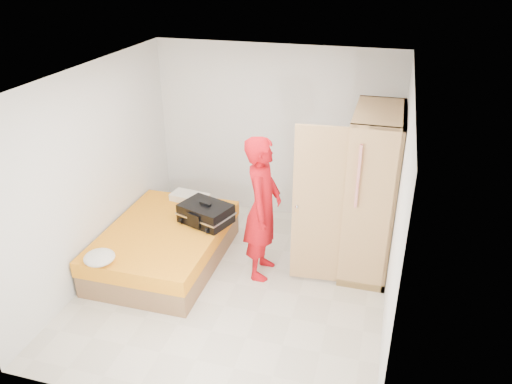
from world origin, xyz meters
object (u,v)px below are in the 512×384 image
(wardrobe, at_px, (367,197))
(suitcase, at_px, (206,213))
(bed, at_px, (165,245))
(round_cushion, at_px, (99,257))
(person, at_px, (263,208))

(wardrobe, relative_size, suitcase, 2.72)
(bed, bearing_deg, round_cushion, -112.75)
(suitcase, bearing_deg, person, 5.58)
(person, bearing_deg, wardrobe, -68.94)
(bed, relative_size, suitcase, 2.61)
(person, bearing_deg, round_cushion, 119.83)
(bed, relative_size, wardrobe, 0.96)
(bed, distance_m, person, 1.47)
(wardrobe, relative_size, person, 1.14)
(bed, distance_m, wardrobe, 2.69)
(person, bearing_deg, suitcase, 74.81)
(wardrobe, distance_m, suitcase, 2.09)
(bed, height_order, person, person)
(bed, bearing_deg, suitcase, 34.83)
(person, xyz_separation_m, round_cushion, (-1.67, -1.02, -0.36))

